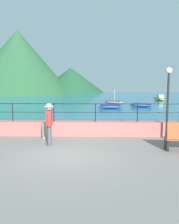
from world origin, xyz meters
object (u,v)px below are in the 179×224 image
(boat_2, at_px, (110,106))
(bollard, at_px, (45,131))
(lamp_post, at_px, (168,92))
(boat_1, at_px, (114,102))
(person_walking, at_px, (49,122))
(boat_0, at_px, (159,98))
(boat_5, at_px, (142,105))

(boat_2, bearing_deg, bollard, -107.91)
(lamp_post, relative_size, boat_2, 1.40)
(lamp_post, relative_size, boat_1, 1.35)
(person_walking, height_order, boat_0, person_walking)
(person_walking, height_order, boat_1, person_walking)
(lamp_post, bearing_deg, bollard, -178.62)
(boat_0, height_order, boat_1, boat_1)
(boat_0, bearing_deg, person_walking, -115.08)
(person_walking, relative_size, boat_1, 0.72)
(boat_2, bearing_deg, boat_1, 81.87)
(boat_0, distance_m, boat_5, 8.89)
(person_walking, bearing_deg, boat_1, 77.13)
(bollard, xyz_separation_m, boat_5, (6.98, 13.12, -0.12))
(boat_0, bearing_deg, lamp_post, -103.91)
(person_walking, xyz_separation_m, boat_1, (4.01, 17.55, -0.72))
(bollard, height_order, boat_0, boat_0)
(boat_0, relative_size, boat_1, 1.00)
(boat_2, relative_size, boat_5, 0.96)
(bollard, bearing_deg, person_walking, -68.13)
(person_walking, height_order, boat_2, person_walking)
(boat_1, distance_m, boat_5, 4.18)
(person_walking, height_order, lamp_post, lamp_post)
(person_walking, relative_size, boat_2, 0.75)
(bollard, distance_m, boat_2, 12.25)
(boat_1, bearing_deg, person_walking, -102.87)
(person_walking, xyz_separation_m, bollard, (-0.44, 1.10, -0.60))
(boat_0, bearing_deg, boat_5, -115.77)
(lamp_post, relative_size, bollard, 4.37)
(boat_1, relative_size, boat_5, 0.99)
(person_walking, relative_size, boat_5, 0.72)
(lamp_post, height_order, boat_0, lamp_post)
(boat_2, bearing_deg, lamp_post, -80.75)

